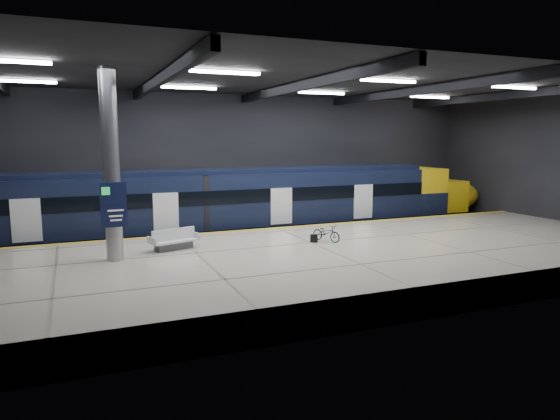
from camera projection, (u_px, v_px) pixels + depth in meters
ground at (301, 262)px, 22.42m from camera, size 30.00×30.00×0.00m
room_shell at (302, 134)px, 21.60m from camera, size 30.10×16.10×8.05m
platform at (328, 263)px, 20.05m from camera, size 30.00×11.00×1.10m
safety_strip at (278, 228)px, 24.77m from camera, size 30.00×0.40×0.01m
rails at (259, 238)px, 27.43m from camera, size 30.00×1.52×0.16m
train at (251, 203)px, 26.97m from camera, size 29.40×2.84×3.79m
bench at (174, 242)px, 20.00m from camera, size 2.07×1.32×0.85m
bicycle at (326, 233)px, 21.58m from camera, size 1.05×1.48×0.74m
pannier_bag at (314, 238)px, 21.38m from camera, size 0.34×0.26×0.35m
info_column at (111, 168)px, 17.80m from camera, size 0.90×0.78×6.90m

